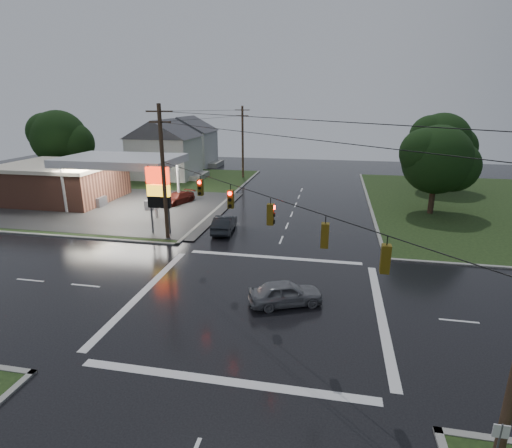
% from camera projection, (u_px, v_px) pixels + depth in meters
% --- Properties ---
extents(ground, '(120.00, 120.00, 0.00)m').
position_uv_depth(ground, '(256.00, 302.00, 23.19)').
color(ground, black).
rests_on(ground, ground).
extents(grass_nw, '(36.00, 36.00, 0.08)m').
position_uv_depth(grass_nw, '(100.00, 189.00, 52.35)').
color(grass_nw, black).
rests_on(grass_nw, ground).
extents(gas_station, '(26.20, 18.00, 5.60)m').
position_uv_depth(gas_station, '(69.00, 180.00, 45.65)').
color(gas_station, '#2D2D2D').
rests_on(gas_station, ground).
extents(pylon_sign, '(2.00, 0.35, 6.00)m').
position_uv_depth(pylon_sign, '(158.00, 189.00, 33.79)').
color(pylon_sign, '#59595E').
rests_on(pylon_sign, ground).
extents(utility_pole_nw, '(2.20, 0.32, 11.00)m').
position_uv_depth(utility_pole_nw, '(163.00, 172.00, 32.16)').
color(utility_pole_nw, '#382619').
rests_on(utility_pole_nw, ground).
extents(utility_pole_n, '(2.20, 0.32, 10.50)m').
position_uv_depth(utility_pole_n, '(243.00, 141.00, 58.95)').
color(utility_pole_n, '#382619').
rests_on(utility_pole_n, ground).
extents(traffic_signals, '(26.87, 26.87, 1.47)m').
position_uv_depth(traffic_signals, '(256.00, 193.00, 21.26)').
color(traffic_signals, black).
rests_on(traffic_signals, ground).
extents(house_near, '(11.05, 8.48, 8.60)m').
position_uv_depth(house_near, '(165.00, 148.00, 59.50)').
color(house_near, silver).
rests_on(house_near, ground).
extents(house_far, '(11.05, 8.48, 8.60)m').
position_uv_depth(house_far, '(187.00, 141.00, 70.93)').
color(house_far, silver).
rests_on(house_far, ground).
extents(tree_nw_behind, '(8.93, 7.60, 10.00)m').
position_uv_depth(tree_nw_behind, '(60.00, 138.00, 55.73)').
color(tree_nw_behind, black).
rests_on(tree_nw_behind, ground).
extents(tree_ne_near, '(7.99, 6.80, 8.98)m').
position_uv_depth(tree_ne_near, '(438.00, 160.00, 39.55)').
color(tree_ne_near, black).
rests_on(tree_ne_near, ground).
extents(tree_ne_far, '(8.46, 7.20, 9.80)m').
position_uv_depth(tree_ne_far, '(442.00, 142.00, 50.06)').
color(tree_ne_far, black).
rests_on(tree_ne_far, ground).
extents(car_north, '(1.90, 4.63, 1.49)m').
position_uv_depth(car_north, '(224.00, 224.00, 35.41)').
color(car_north, black).
rests_on(car_north, ground).
extents(car_crossing, '(4.55, 3.18, 1.44)m').
position_uv_depth(car_crossing, '(286.00, 293.00, 22.67)').
color(car_crossing, slate).
rests_on(car_crossing, ground).
extents(car_pump, '(3.40, 4.96, 1.33)m').
position_uv_depth(car_pump, '(177.00, 198.00, 44.98)').
color(car_pump, '#501812').
rests_on(car_pump, ground).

